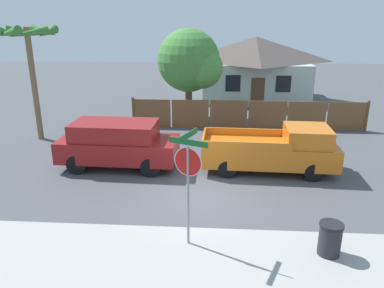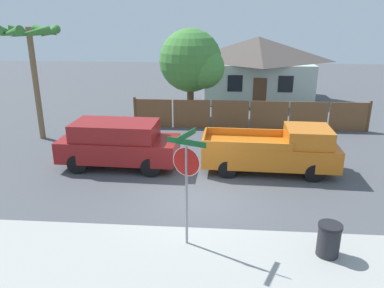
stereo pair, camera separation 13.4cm
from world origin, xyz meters
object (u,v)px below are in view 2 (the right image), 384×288
Objects in this scene: oak_tree at (193,62)px; red_suv at (118,143)px; house at (257,67)px; trash_bin at (329,240)px; palm_tree at (30,42)px; orange_pickup at (275,150)px; stop_sign at (186,170)px.

oak_tree is 8.54m from red_suv.
house is 9.03× the size of trash_bin.
palm_tree is 1.15× the size of red_suv.
stop_sign is (-3.02, -5.26, 1.28)m from orange_pickup.
orange_pickup is at bearing -17.29° from palm_tree.
red_suv reaches higher than orange_pickup.
house reaches higher than trash_bin.
trash_bin is (4.48, -13.36, -2.93)m from oak_tree.
orange_pickup is 6.20m from stop_sign.
red_suv is at bearing -107.41° from oak_tree.
palm_tree is (-7.36, -4.36, 1.36)m from oak_tree.
red_suv is 6.30m from stop_sign.
stop_sign is at bearing -46.97° from palm_tree.
stop_sign is (0.80, -13.11, -1.21)m from oak_tree.
stop_sign is at bearing -100.08° from house.
trash_bin is (0.23, -19.65, -1.90)m from house.
oak_tree is at bearing 117.88° from orange_pickup.
oak_tree is at bearing 108.52° from trash_bin.
house reaches higher than red_suv.
stop_sign is (-3.45, -19.39, -0.18)m from house.
oak_tree is (-4.25, -6.29, 1.03)m from house.
palm_tree is 7.06m from red_suv.
orange_pickup is (6.28, -0.01, -0.14)m from red_suv.
palm_tree is 6.19× the size of trash_bin.
house reaches higher than orange_pickup.
palm_tree is 1.05× the size of orange_pickup.
palm_tree is 1.75× the size of stop_sign.
house is 1.53× the size of orange_pickup.
red_suv is at bearing 141.42° from trash_bin.
house is at bearing 90.17° from orange_pickup.
red_suv is (-6.71, -14.12, -1.32)m from house.
palm_tree reaches higher than oak_tree.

